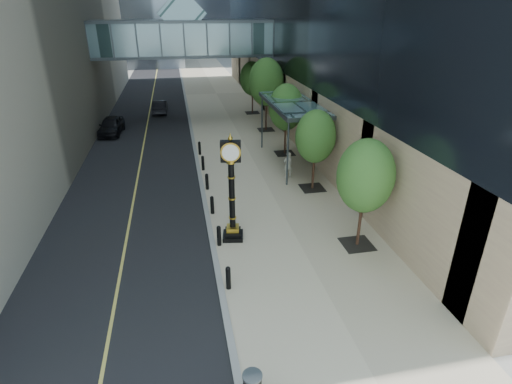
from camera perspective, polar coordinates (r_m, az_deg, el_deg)
ground at (r=15.92m, az=6.58°, el=-14.67°), size 320.00×320.00×0.00m
road at (r=52.65m, az=-14.59°, el=13.08°), size 8.00×180.00×0.02m
sidewalk at (r=52.82m, az=-5.68°, el=13.80°), size 8.00×180.00×0.06m
curb at (r=52.58m, az=-10.14°, el=13.49°), size 0.25×180.00×0.07m
skywalk at (r=39.69m, az=-10.35°, el=21.09°), size 17.00×4.20×5.80m
entrance_canopy at (r=27.35m, az=5.24°, el=12.33°), size 3.00×8.00×4.38m
bollard_row at (r=22.76m, az=-6.67°, el=-0.19°), size 0.20×16.20×0.90m
street_trees at (r=30.48m, az=3.73°, el=12.79°), size 3.03×28.50×6.23m
street_clock at (r=18.22m, az=-3.46°, el=-0.66°), size 1.10×1.10×5.05m
pedestrian at (r=25.67m, az=4.58°, el=3.88°), size 0.70×0.54×1.72m
car_near at (r=37.30m, az=-19.98°, el=8.92°), size 2.11×4.48×1.48m
car_far at (r=43.70m, az=-13.55°, el=11.80°), size 1.51×4.10×1.34m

